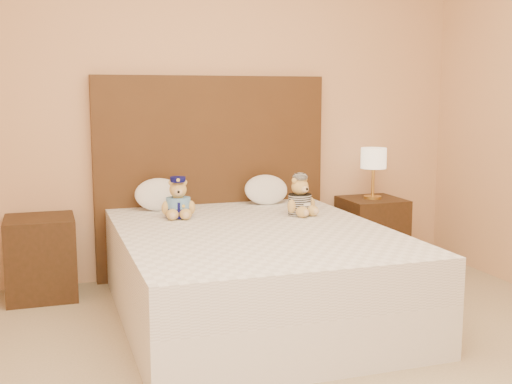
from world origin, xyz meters
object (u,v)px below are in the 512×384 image
pillow_left (159,193)px  teddy_police (178,198)px  lamp (374,161)px  teddy_prisoner (300,196)px  nightstand_left (41,257)px  nightstand_right (372,232)px  pillow_right (266,188)px  bed (254,272)px

pillow_left → teddy_police: bearing=-78.1°
lamp → teddy_prisoner: size_ratio=1.49×
nightstand_left → teddy_prisoner: size_ratio=2.05×
nightstand_right → pillow_right: size_ratio=1.64×
teddy_police → bed: bearing=-45.0°
nightstand_left → teddy_prisoner: teddy_prisoner is taller
lamp → bed: bearing=-147.4°
bed → nightstand_left: size_ratio=3.64×
bed → nightstand_left: 1.48m
teddy_prisoner → lamp: bearing=11.7°
nightstand_right → teddy_prisoner: size_ratio=2.05×
nightstand_left → teddy_police: bearing=-18.8°
nightstand_left → pillow_right: (1.62, 0.03, 0.39)m
teddy_prisoner → pillow_right: (-0.07, 0.50, -0.02)m
bed → lamp: size_ratio=5.00×
lamp → pillow_right: bearing=178.0°
teddy_prisoner → pillow_left: size_ratio=0.77×
lamp → nightstand_left: bearing=180.0°
bed → pillow_right: (0.37, 0.83, 0.39)m
lamp → teddy_police: lamp is taller
bed → pillow_left: size_ratio=5.77×
teddy_police → lamp: bearing=19.3°
nightstand_left → nightstand_right: (2.50, 0.00, 0.00)m
bed → teddy_police: teddy_police is taller
bed → teddy_police: bearing=126.2°
bed → lamp: lamp is taller
pillow_left → pillow_right: 0.80m
nightstand_right → teddy_police: bearing=-169.4°
nightstand_left → lamp: size_ratio=1.38×
bed → teddy_prisoner: bearing=37.2°
nightstand_right → teddy_police: 1.69m
nightstand_left → nightstand_right: size_ratio=1.00×
pillow_left → pillow_right: size_ratio=1.03×
nightstand_left → pillow_left: 0.91m
nightstand_left → teddy_police: 1.02m
nightstand_left → pillow_right: size_ratio=1.64×
teddy_police → pillow_left: size_ratio=0.79×
lamp → teddy_prisoner: (-0.81, -0.47, -0.16)m
bed → teddy_police: 0.74m
pillow_right → bed: bearing=-114.0°
nightstand_right → nightstand_left: bearing=180.0°
teddy_police → nightstand_right: bearing=19.3°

